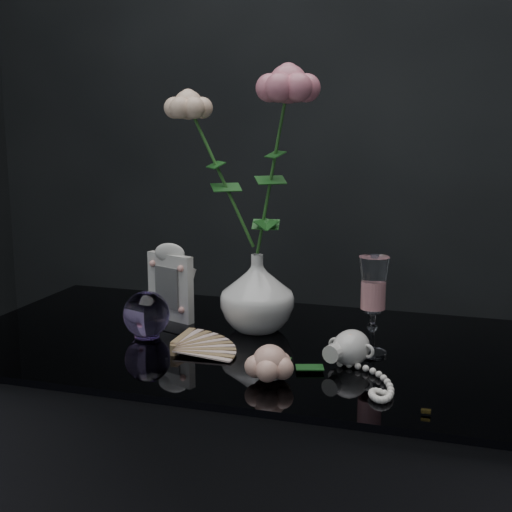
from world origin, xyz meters
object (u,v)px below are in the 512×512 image
(paperweight, at_px, (147,314))
(pearl_jar, at_px, (351,346))
(wine_glass, at_px, (373,306))
(picture_frame, at_px, (170,282))
(vase, at_px, (257,293))
(loose_rose, at_px, (270,363))

(paperweight, distance_m, pearl_jar, 0.39)
(pearl_jar, bearing_deg, paperweight, -167.42)
(wine_glass, relative_size, pearl_jar, 0.80)
(picture_frame, relative_size, paperweight, 1.81)
(vase, relative_size, wine_glass, 0.86)
(paperweight, relative_size, loose_rose, 0.51)
(wine_glass, bearing_deg, loose_rose, -127.45)
(paperweight, bearing_deg, loose_rose, -27.17)
(paperweight, bearing_deg, vase, 29.26)
(vase, bearing_deg, wine_glass, -17.87)
(wine_glass, bearing_deg, pearl_jar, -113.14)
(paperweight, xyz_separation_m, pearl_jar, (0.39, -0.03, -0.01))
(vase, bearing_deg, picture_frame, 174.66)
(vase, xyz_separation_m, pearl_jar, (0.21, -0.13, -0.04))
(vase, height_order, picture_frame, picture_frame)
(paperweight, height_order, loose_rose, paperweight)
(loose_rose, bearing_deg, vase, 123.84)
(picture_frame, bearing_deg, pearl_jar, -0.29)
(wine_glass, height_order, picture_frame, wine_glass)
(vase, relative_size, pearl_jar, 0.69)
(wine_glass, distance_m, picture_frame, 0.43)
(vase, relative_size, picture_frame, 0.94)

